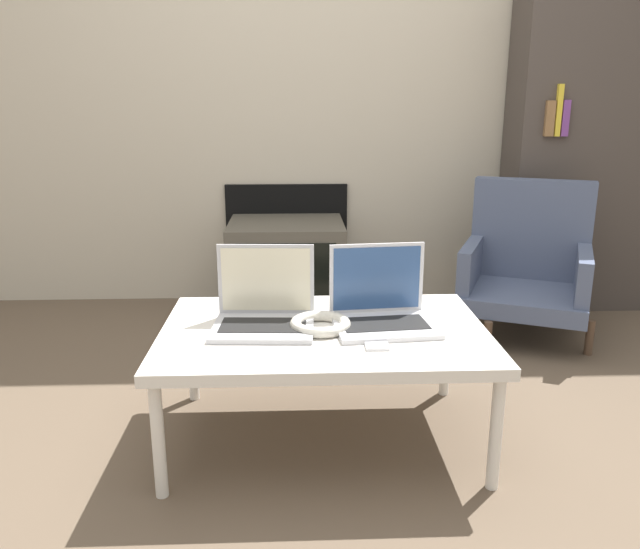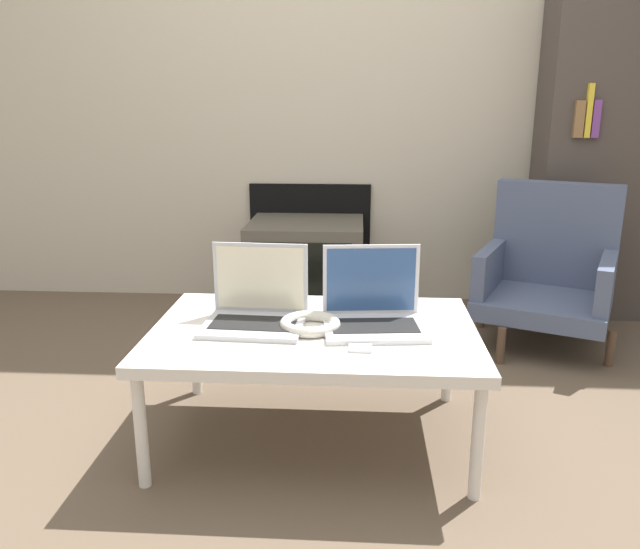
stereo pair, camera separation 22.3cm
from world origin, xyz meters
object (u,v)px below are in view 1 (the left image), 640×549
object	(u,v)px
laptop_left	(264,309)
laptop_right	(382,308)
phone	(376,342)
armchair	(527,263)
tv	(287,268)
headphones	(320,324)

from	to	relation	value
laptop_left	laptop_right	size ratio (longest dim) A/B	0.97
phone	armchair	world-z (taller)	armchair
phone	armchair	bearing A→B (deg)	52.04
laptop_right	tv	world-z (taller)	laptop_right
laptop_right	phone	distance (m)	0.18
phone	armchair	distance (m)	1.40
phone	tv	world-z (taller)	tv
laptop_right	armchair	size ratio (longest dim) A/B	0.46
laptop_left	headphones	bearing A→B (deg)	-10.78
headphones	armchair	distance (m)	1.42
laptop_right	laptop_left	bearing A→B (deg)	174.28
headphones	tv	size ratio (longest dim) A/B	0.33
laptop_right	headphones	world-z (taller)	laptop_right
laptop_left	tv	xyz separation A→B (m)	(0.06, 1.24, -0.20)
laptop_right	headphones	size ratio (longest dim) A/B	1.76
phone	laptop_left	bearing A→B (deg)	152.96
laptop_left	armchair	bearing A→B (deg)	40.95
tv	armchair	distance (m)	1.19
laptop_right	armchair	xyz separation A→B (m)	(0.82, 0.94, -0.10)
tv	laptop_right	bearing A→B (deg)	-75.63
laptop_left	laptop_right	distance (m)	0.37
headphones	tv	distance (m)	1.30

